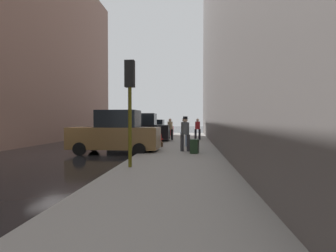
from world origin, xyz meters
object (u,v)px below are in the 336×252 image
Objects in this scene: pedestrian_in_red_jacket at (198,128)px; pedestrian_in_jeans at (184,131)px; rolling_suitcase at (195,146)px; parked_bronze_suv at (116,134)px; parked_black_suv at (140,129)px; pedestrian_with_beanie at (185,132)px; pedestrian_in_tan_coat at (170,128)px; parked_red_hatchback at (153,129)px; traffic_light at (130,90)px; duffel_bag at (160,144)px; fire_hydrant at (160,138)px.

pedestrian_in_red_jacket is 1.00× the size of pedestrian_in_jeans.
pedestrian_in_jeans is at bearing 99.90° from rolling_suitcase.
parked_black_suv is at bearing 90.00° from parked_bronze_suv.
pedestrian_with_beanie is at bearing -95.75° from pedestrian_in_red_jacket.
pedestrian_in_tan_coat is 1.00× the size of pedestrian_in_jeans.
parked_red_hatchback is at bearing 131.40° from pedestrian_in_red_jacket.
parked_black_suv is 8.32m from rolling_suitcase.
pedestrian_in_red_jacket is at bearing 80.31° from pedestrian_in_jeans.
traffic_light reaches higher than parked_bronze_suv.
parked_bronze_suv reaches higher than rolling_suitcase.
rolling_suitcase is (4.08, -13.83, -0.36)m from parked_red_hatchback.
rolling_suitcase is at bearing -80.10° from pedestrian_in_jeans.
rolling_suitcase is (0.59, -3.36, -0.61)m from pedestrian_in_jeans.
parked_red_hatchback is (0.00, 6.60, -0.18)m from parked_black_suv.
parked_black_suv reaches higher than pedestrian_with_beanie.
pedestrian_in_tan_coat is (-1.39, 7.46, -0.03)m from pedestrian_with_beanie.
duffel_bag is at bearing 88.29° from traffic_light.
parked_red_hatchback reaches higher than fire_hydrant.
parked_bronze_suv is 13.14m from parked_red_hatchback.
pedestrian_in_red_jacket is (2.57, 12.70, -1.65)m from traffic_light.
pedestrian_in_red_jacket is 3.89× the size of duffel_bag.
parked_bronze_suv is at bearing -106.51° from pedestrian_in_tan_coat.
duffel_bag is (2.06, 2.26, -0.74)m from parked_bronze_suv.
traffic_light reaches higher than pedestrian_in_red_jacket.
pedestrian_in_red_jacket is 2.28m from pedestrian_in_tan_coat.
fire_hydrant is 1.60× the size of duffel_bag.
parked_black_suv is 2.43m from pedestrian_in_tan_coat.
pedestrian_with_beanie is 1.04× the size of pedestrian_in_red_jacket.
parked_black_suv is 1.09× the size of parked_red_hatchback.
pedestrian_in_red_jacket reaches higher than fire_hydrant.
fire_hydrant is at bearing -52.02° from parked_black_suv.
pedestrian_in_jeans reaches higher than rolling_suitcase.
parked_red_hatchback is at bearing 111.60° from pedestrian_in_tan_coat.
parked_bronze_suv is 9.24m from pedestrian_in_red_jacket.
parked_black_suv is 4.70m from pedestrian_in_red_jacket.
parked_black_suv is 6.60m from parked_red_hatchback.
traffic_light is 8.18× the size of duffel_bag.
pedestrian_in_jeans is 1.64× the size of rolling_suitcase.
pedestrian_in_red_jacket is (4.43, -5.02, 0.26)m from parked_red_hatchback.
rolling_suitcase is (2.23, 3.89, -2.27)m from traffic_light.
pedestrian_in_tan_coat is at bearing -68.40° from parked_red_hatchback.
pedestrian_in_jeans is at bearing -42.71° from fire_hydrant.
parked_black_suv is at bearing 115.69° from duffel_bag.
pedestrian_in_tan_coat is 3.89× the size of duffel_bag.
parked_bronze_suv is 10.52× the size of duffel_bag.
fire_hydrant is at bearing 90.33° from traffic_light.
parked_bronze_suv is 1.29× the size of traffic_light.
traffic_light is 5.03m from rolling_suitcase.
pedestrian_with_beanie is at bearing -60.86° from parked_black_suv.
pedestrian_in_jeans is at bearing 15.69° from duffel_bag.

